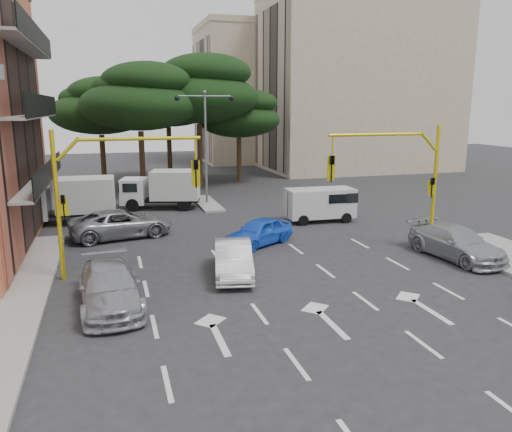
% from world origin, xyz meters
% --- Properties ---
extents(ground, '(120.00, 120.00, 0.00)m').
position_xyz_m(ground, '(0.00, 0.00, 0.00)').
color(ground, '#28282B').
rests_on(ground, ground).
extents(median_strip, '(1.40, 6.00, 0.15)m').
position_xyz_m(median_strip, '(0.00, 16.00, 0.07)').
color(median_strip, gray).
rests_on(median_strip, ground).
extents(apartment_beige_near, '(20.20, 12.15, 18.70)m').
position_xyz_m(apartment_beige_near, '(19.95, 32.00, 9.35)').
color(apartment_beige_near, tan).
rests_on(apartment_beige_near, ground).
extents(apartment_beige_far, '(16.20, 12.15, 16.70)m').
position_xyz_m(apartment_beige_far, '(12.95, 44.00, 8.35)').
color(apartment_beige_far, tan).
rests_on(apartment_beige_far, ground).
extents(pine_left_near, '(9.15, 9.15, 10.23)m').
position_xyz_m(pine_left_near, '(-3.94, 21.96, 7.60)').
color(pine_left_near, '#382616').
rests_on(pine_left_near, ground).
extents(pine_center, '(9.98, 9.98, 11.16)m').
position_xyz_m(pine_center, '(1.06, 23.96, 8.30)').
color(pine_center, '#382616').
rests_on(pine_center, ground).
extents(pine_left_far, '(8.32, 8.32, 9.30)m').
position_xyz_m(pine_left_far, '(-6.94, 25.96, 6.91)').
color(pine_left_far, '#382616').
rests_on(pine_left_far, ground).
extents(pine_right, '(7.49, 7.49, 8.37)m').
position_xyz_m(pine_right, '(5.06, 25.96, 6.22)').
color(pine_right, '#382616').
rests_on(pine_right, ground).
extents(pine_back, '(9.15, 9.15, 10.23)m').
position_xyz_m(pine_back, '(-0.94, 28.96, 7.60)').
color(pine_back, '#382616').
rests_on(pine_back, ground).
extents(signal_mast_right, '(5.79, 0.37, 6.00)m').
position_xyz_m(signal_mast_right, '(6.80, 1.99, 3.88)').
color(signal_mast_right, gold).
rests_on(signal_mast_right, ground).
extents(signal_mast_left, '(5.79, 0.37, 6.00)m').
position_xyz_m(signal_mast_left, '(-6.80, 1.99, 3.88)').
color(signal_mast_left, gold).
rests_on(signal_mast_left, ground).
extents(street_lamp_center, '(4.16, 0.36, 7.77)m').
position_xyz_m(street_lamp_center, '(0.00, 16.00, 5.43)').
color(street_lamp_center, slate).
rests_on(street_lamp_center, median_strip).
extents(car_white_hatch, '(2.30, 4.47, 1.40)m').
position_xyz_m(car_white_hatch, '(-1.89, 0.58, 0.70)').
color(car_white_hatch, silver).
rests_on(car_white_hatch, ground).
extents(car_blue_compact, '(4.21, 3.43, 1.35)m').
position_xyz_m(car_blue_compact, '(0.50, 4.78, 0.67)').
color(car_blue_compact, blue).
rests_on(car_blue_compact, ground).
extents(car_silver_wagon, '(2.33, 5.11, 1.45)m').
position_xyz_m(car_silver_wagon, '(-6.81, -1.43, 0.73)').
color(car_silver_wagon, '#9EA0A6').
rests_on(car_silver_wagon, ground).
extents(car_silver_cross_a, '(5.75, 3.50, 1.49)m').
position_xyz_m(car_silver_cross_a, '(-6.12, 8.30, 0.74)').
color(car_silver_cross_a, gray).
rests_on(car_silver_cross_a, ground).
extents(car_silver_parked, '(2.58, 5.23, 1.46)m').
position_xyz_m(car_silver_parked, '(8.53, -0.01, 0.73)').
color(car_silver_parked, '#A1A4A9').
rests_on(car_silver_parked, ground).
extents(van_white, '(4.16, 2.01, 2.05)m').
position_xyz_m(van_white, '(5.58, 8.80, 1.02)').
color(van_white, silver).
rests_on(van_white, ground).
extents(box_truck_a, '(5.60, 2.52, 2.71)m').
position_xyz_m(box_truck_a, '(-9.00, 12.57, 1.36)').
color(box_truck_a, silver).
rests_on(box_truck_a, ground).
extents(box_truck_b, '(5.71, 3.52, 2.62)m').
position_xyz_m(box_truck_b, '(-3.23, 15.50, 1.31)').
color(box_truck_b, white).
rests_on(box_truck_b, ground).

